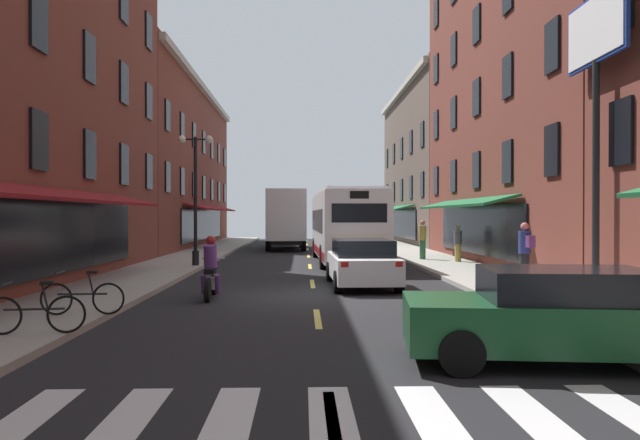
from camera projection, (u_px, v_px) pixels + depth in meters
The scene contains 17 objects.
ground_plane at pixel (314, 298), 16.23m from camera, with size 34.80×80.00×0.10m, color black.
lane_centre_dashes at pixel (314, 297), 15.98m from camera, with size 0.14×73.90×0.01m.
crosswalk_near at pixel (333, 426), 6.23m from camera, with size 7.10×2.80×0.01m.
sidewalk_left at pixel (95, 295), 16.05m from camera, with size 3.00×80.00×0.14m, color #A39E93.
sidewalk_right at pixel (529, 293), 16.40m from camera, with size 3.00×80.00×0.14m, color #A39E93.
billboard_sign at pixel (596, 64), 15.00m from camera, with size 0.40×2.95×7.60m.
transit_bus at pixel (345, 225), 27.69m from camera, with size 2.85×11.42×3.31m.
box_truck at pixel (286, 219), 38.60m from camera, with size 2.70×8.00×3.77m.
sedan_near at pixel (362, 263), 18.44m from camera, with size 2.06×4.59×1.46m.
sedan_mid at pixel (557, 315), 8.87m from camera, with size 4.54×2.34×1.41m.
motorcycle_rider at pixel (211, 272), 15.79m from camera, with size 0.62×2.07×1.66m.
bicycle_near at pixel (35, 313), 10.35m from camera, with size 1.71×0.48×0.91m.
bicycle_mid at pixel (83, 297), 12.35m from camera, with size 1.71×0.48×0.91m.
pedestrian_near at pixel (525, 251), 18.22m from camera, with size 0.43×0.53×1.84m.
pedestrian_mid at pixel (423, 239), 28.16m from camera, with size 0.36×0.36×1.83m.
pedestrian_far at pixel (458, 243), 26.69m from camera, with size 0.36×0.36×1.61m.
street_lamp_twin at pixel (195, 193), 24.60m from camera, with size 1.42×0.32×5.34m.
Camera 1 is at (-0.32, -16.21, 2.19)m, focal length 33.63 mm.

